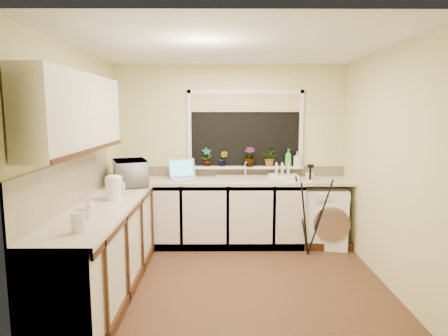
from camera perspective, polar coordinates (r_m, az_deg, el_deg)
floor at (r=4.50m, az=1.37°, el=-15.69°), size 3.20×3.20×0.00m
ceiling at (r=4.16m, az=1.49°, el=16.88°), size 3.20×3.20×0.00m
wall_back at (r=5.64m, az=0.97°, el=2.14°), size 3.20×0.00×3.20m
wall_front at (r=2.68m, az=2.39°, el=-4.71°), size 3.20×0.00×3.20m
wall_left at (r=4.41m, az=-19.85°, el=-0.08°), size 0.00×3.00×3.00m
wall_right at (r=4.50m, az=22.25°, el=-0.04°), size 0.00×3.00×3.00m
base_cabinet_back at (r=5.49m, az=-2.40°, el=-6.47°), size 2.55×0.60×0.86m
base_cabinet_left at (r=4.22m, az=-16.77°, el=-11.41°), size 0.54×2.40×0.86m
worktop_back at (r=5.40m, az=1.03°, el=-1.84°), size 3.20×0.60×0.04m
worktop_left at (r=4.10m, az=-17.04°, el=-5.47°), size 0.60×2.40×0.04m
upper_cabinet at (r=3.89m, az=-20.24°, el=7.36°), size 0.28×1.90×0.70m
splashback_left at (r=4.14m, az=-21.00°, el=-2.05°), size 0.02×2.40×0.45m
splashback_back at (r=5.66m, az=0.96°, el=-0.44°), size 3.20×0.02×0.14m
window_glass at (r=5.61m, az=3.03°, el=5.42°), size 1.50×0.02×1.00m
window_blind at (r=5.58m, az=3.07°, el=9.26°), size 1.50×0.02×0.25m
windowsill at (r=5.61m, az=3.02°, el=0.13°), size 1.60×0.14×0.03m
sink at (r=5.40m, az=3.15°, el=-1.50°), size 0.82×0.46×0.03m
faucet at (r=5.56m, az=3.05°, el=-0.09°), size 0.03×0.03×0.24m
washing_machine at (r=5.64m, az=14.30°, el=-6.72°), size 0.66×0.65×0.79m
laptop at (r=5.42m, az=-5.71°, el=-0.86°), size 0.47×0.46×0.27m
kettle at (r=4.33m, az=-15.37°, el=-2.83°), size 0.18×0.18×0.23m
dish_rack at (r=5.48m, az=8.42°, el=-1.25°), size 0.39×0.29×0.06m
tripod at (r=5.18m, az=11.99°, el=-5.85°), size 0.60×0.60×1.16m
glass_jug at (r=3.28m, az=-20.00°, el=-7.31°), size 0.10×0.10×0.15m
steel_jar at (r=4.00m, az=-18.49°, el=-4.81°), size 0.07×0.07×0.10m
microwave at (r=5.09m, az=-13.11°, el=-0.66°), size 0.55×0.66×0.31m
plant_a at (r=5.55m, az=-2.45°, el=1.57°), size 0.16×0.14×0.26m
plant_b at (r=5.55m, az=-0.09°, el=1.36°), size 0.14×0.13×0.22m
plant_c at (r=5.55m, az=3.65°, el=1.61°), size 0.16×0.16×0.27m
plant_d at (r=5.60m, az=6.58°, el=1.44°), size 0.26×0.25×0.23m
soap_bottle_green at (r=5.62m, az=9.11°, el=1.47°), size 0.12×0.12×0.24m
soap_bottle_clear at (r=5.66m, az=10.33°, el=1.28°), size 0.10×0.10×0.20m
cup_back at (r=5.53m, az=12.07°, el=-1.10°), size 0.13×0.13×0.09m
cup_left at (r=3.66m, az=-18.99°, el=-6.05°), size 0.14×0.14×0.10m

